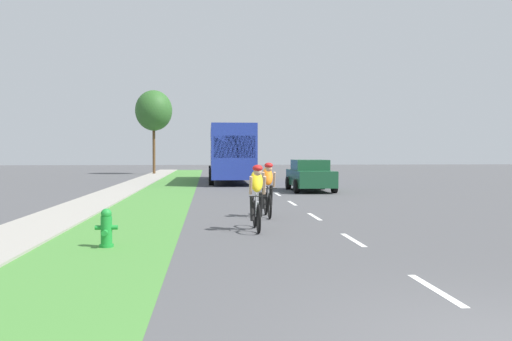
# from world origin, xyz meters

# --- Properties ---
(ground_plane) EXTENTS (120.00, 120.00, 0.00)m
(ground_plane) POSITION_xyz_m (0.00, 20.00, 0.00)
(ground_plane) COLOR #4C4C4F
(grass_verge) EXTENTS (2.71, 70.00, 0.01)m
(grass_verge) POSITION_xyz_m (-5.08, 20.00, 0.00)
(grass_verge) COLOR #478438
(grass_verge) RESTS_ON ground_plane
(sidewalk_concrete) EXTENTS (1.84, 70.00, 0.10)m
(sidewalk_concrete) POSITION_xyz_m (-7.35, 20.00, 0.00)
(sidewalk_concrete) COLOR #9E998E
(sidewalk_concrete) RESTS_ON ground_plane
(lane_markings_center) EXTENTS (0.12, 53.49, 0.01)m
(lane_markings_center) POSITION_xyz_m (0.00, 24.00, 0.00)
(lane_markings_center) COLOR white
(lane_markings_center) RESTS_ON ground_plane
(fire_hydrant_green) EXTENTS (0.44, 0.38, 0.76)m
(fire_hydrant_green) POSITION_xyz_m (-5.08, 6.29, 0.37)
(fire_hydrant_green) COLOR #1E8C33
(fire_hydrant_green) RESTS_ON ground_plane
(cyclist_lead) EXTENTS (0.42, 1.72, 1.58)m
(cyclist_lead) POSITION_xyz_m (-1.93, 8.34, 0.81)
(cyclist_lead) COLOR black
(cyclist_lead) RESTS_ON ground_plane
(cyclist_trailing) EXTENTS (0.42, 1.72, 1.58)m
(cyclist_trailing) POSITION_xyz_m (-1.36, 11.10, 0.81)
(cyclist_trailing) COLOR black
(cyclist_trailing) RESTS_ON ground_plane
(sedan_dark_green) EXTENTS (1.98, 4.30, 1.52)m
(sedan_dark_green) POSITION_xyz_m (1.84, 21.69, 0.77)
(sedan_dark_green) COLOR #194C2D
(sedan_dark_green) RESTS_ON ground_plane
(bus_blue) EXTENTS (2.78, 11.60, 3.48)m
(bus_blue) POSITION_xyz_m (-1.68, 30.77, 1.98)
(bus_blue) COLOR #23389E
(bus_blue) RESTS_ON ground_plane
(street_tree_far) EXTENTS (3.17, 3.17, 7.25)m
(street_tree_far) POSITION_xyz_m (-7.78, 43.70, 5.48)
(street_tree_far) COLOR brown
(street_tree_far) RESTS_ON ground_plane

